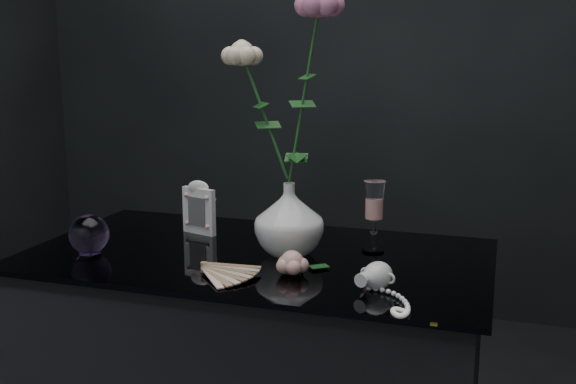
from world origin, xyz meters
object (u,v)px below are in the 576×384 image
(pearl_jar, at_px, (378,274))
(loose_rose, at_px, (292,263))
(picture_frame, at_px, (199,207))
(paperweight, at_px, (89,234))
(wine_glass, at_px, (374,216))
(vase, at_px, (289,219))

(pearl_jar, bearing_deg, loose_rose, -168.59)
(picture_frame, bearing_deg, loose_rose, -19.43)
(paperweight, bearing_deg, wine_glass, 19.31)
(vase, height_order, loose_rose, vase)
(picture_frame, xyz_separation_m, paperweight, (-0.17, -0.23, -0.02))
(vase, xyz_separation_m, loose_rose, (0.05, -0.14, -0.06))
(vase, bearing_deg, paperweight, -162.81)
(picture_frame, height_order, loose_rose, picture_frame)
(pearl_jar, bearing_deg, picture_frame, 172.64)
(wine_glass, bearing_deg, picture_frame, 177.66)
(vase, relative_size, picture_frame, 1.20)
(picture_frame, xyz_separation_m, pearl_jar, (0.51, -0.26, -0.04))
(picture_frame, height_order, pearl_jar, picture_frame)
(vase, distance_m, pearl_jar, 0.29)
(wine_glass, bearing_deg, paperweight, -160.69)
(vase, bearing_deg, picture_frame, 159.94)
(vase, relative_size, paperweight, 1.82)
(vase, relative_size, pearl_jar, 0.83)
(vase, distance_m, paperweight, 0.46)
(vase, relative_size, wine_glass, 1.00)
(wine_glass, distance_m, picture_frame, 0.45)
(paperweight, height_order, loose_rose, paperweight)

